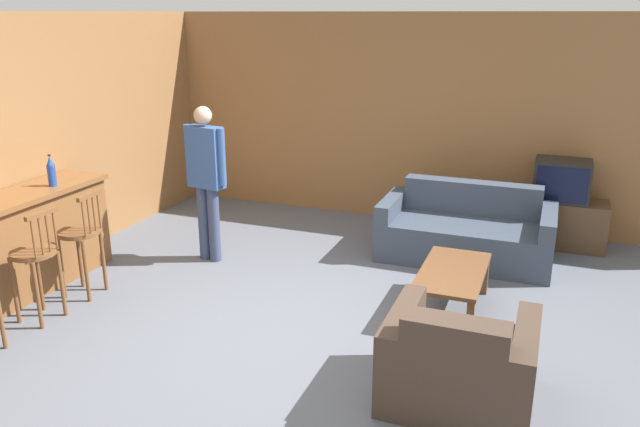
{
  "coord_description": "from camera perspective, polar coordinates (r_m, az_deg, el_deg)",
  "views": [
    {
      "loc": [
        1.8,
        -4.21,
        2.59
      ],
      "look_at": [
        -0.13,
        0.81,
        0.85
      ],
      "focal_mm": 35.0,
      "sensor_mm": 36.0,
      "label": 1
    }
  ],
  "objects": [
    {
      "name": "wall_back",
      "position": [
        8.03,
        7.84,
        8.52
      ],
      "size": [
        9.4,
        0.08,
        2.6
      ],
      "color": "olive",
      "rests_on": "ground_plane"
    },
    {
      "name": "ground_plane",
      "position": [
        5.26,
        -1.92,
        -11.59
      ],
      "size": [
        24.0,
        24.0,
        0.0
      ],
      "primitive_type": "plane",
      "color": "#565B66"
    },
    {
      "name": "armchair_near",
      "position": [
        4.49,
        12.57,
        -13.35
      ],
      "size": [
        0.99,
        0.89,
        0.77
      ],
      "color": "#423328",
      "rests_on": "ground_plane"
    },
    {
      "name": "person_by_window",
      "position": [
        6.69,
        -10.37,
        3.51
      ],
      "size": [
        0.52,
        0.22,
        1.68
      ],
      "color": "#384260",
      "rests_on": "ground_plane"
    },
    {
      "name": "bar_chair_far",
      "position": [
        6.27,
        -21.0,
        -2.29
      ],
      "size": [
        0.41,
        0.41,
        1.02
      ],
      "color": "brown",
      "rests_on": "ground_plane"
    },
    {
      "name": "bar_chair_mid",
      "position": [
        5.9,
        -24.55,
        -4.0
      ],
      "size": [
        0.4,
        0.4,
        1.02
      ],
      "color": "brown",
      "rests_on": "ground_plane"
    },
    {
      "name": "coffee_table",
      "position": [
        5.7,
        12.0,
        -5.63
      ],
      "size": [
        0.55,
        1.09,
        0.41
      ],
      "color": "brown",
      "rests_on": "ground_plane"
    },
    {
      "name": "tv_unit",
      "position": [
        7.7,
        20.82,
        -0.79
      ],
      "size": [
        1.07,
        0.46,
        0.55
      ],
      "color": "#513823",
      "rests_on": "ground_plane"
    },
    {
      "name": "tv",
      "position": [
        7.56,
        21.24,
        2.85
      ],
      "size": [
        0.6,
        0.45,
        0.47
      ],
      "color": "black",
      "rests_on": "tv_unit"
    },
    {
      "name": "bottle",
      "position": [
        6.6,
        -23.35,
        3.54
      ],
      "size": [
        0.08,
        0.08,
        0.31
      ],
      "color": "#234293",
      "rests_on": "bar_counter"
    },
    {
      "name": "couch_far",
      "position": [
        7.02,
        13.21,
        -1.72
      ],
      "size": [
        1.83,
        0.93,
        0.79
      ],
      "color": "#384251",
      "rests_on": "ground_plane"
    },
    {
      "name": "wall_left",
      "position": [
        7.5,
        -21.15,
        6.82
      ],
      "size": [
        0.08,
        8.51,
        2.6
      ],
      "color": "olive",
      "rests_on": "ground_plane"
    }
  ]
}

